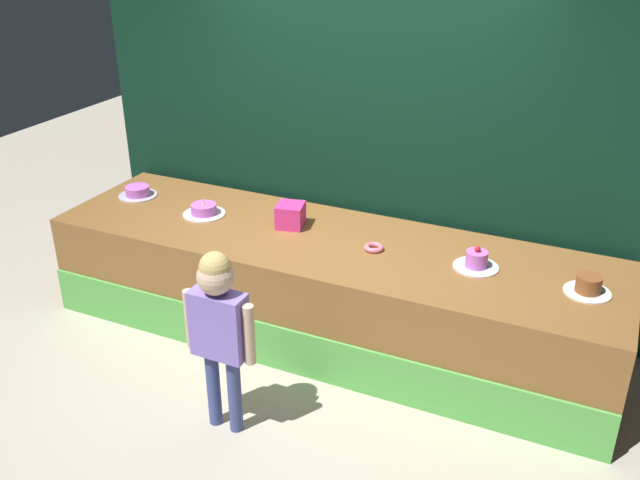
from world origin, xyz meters
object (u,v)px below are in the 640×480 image
at_px(child_figure, 219,319).
at_px(pink_box, 291,215).
at_px(cake_far_right, 588,286).
at_px(donut, 374,248).
at_px(cake_center_left, 204,210).
at_px(cake_center_right, 476,261).
at_px(cake_far_left, 138,192).

xyz_separation_m(child_figure, pink_box, (-0.21, 1.30, 0.08)).
height_order(child_figure, cake_far_right, child_figure).
distance_m(donut, cake_far_right, 1.38).
distance_m(cake_center_left, cake_center_right, 2.07).
relative_size(child_figure, donut, 8.83).
bearing_deg(child_figure, donut, 67.97).
distance_m(child_figure, cake_center_right, 1.70).
distance_m(child_figure, pink_box, 1.32).
distance_m(donut, cake_far_left, 2.07).
bearing_deg(pink_box, cake_far_right, -3.05).
distance_m(cake_center_left, cake_far_right, 2.75).
xyz_separation_m(cake_center_left, cake_far_right, (2.75, -0.02, 0.01)).
bearing_deg(donut, cake_center_right, 3.28).
distance_m(cake_far_left, cake_far_right, 3.44).
height_order(child_figure, cake_center_left, child_figure).
xyz_separation_m(pink_box, cake_far_left, (-1.38, -0.00, -0.05)).
relative_size(pink_box, cake_center_left, 0.61).
bearing_deg(cake_center_right, pink_box, 177.07).
bearing_deg(cake_center_left, child_figure, -53.64).
relative_size(child_figure, cake_far_right, 4.20).
bearing_deg(cake_center_right, cake_far_right, -3.31).
xyz_separation_m(cake_center_left, cake_center_right, (2.06, 0.02, 0.01)).
bearing_deg(cake_far_left, pink_box, 0.02).
height_order(pink_box, cake_far_left, pink_box).
relative_size(pink_box, cake_far_right, 0.70).
height_order(cake_far_left, cake_center_right, cake_center_right).
height_order(cake_center_left, cake_center_right, cake_center_right).
relative_size(donut, cake_far_right, 0.48).
distance_m(child_figure, donut, 1.29).
xyz_separation_m(cake_far_left, cake_center_left, (0.69, -0.09, -0.00)).
height_order(cake_far_left, cake_far_right, cake_far_right).
bearing_deg(child_figure, cake_center_left, 126.36).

